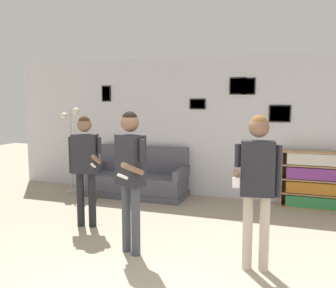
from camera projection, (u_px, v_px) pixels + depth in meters
The scene contains 8 objects.
wall_back at pixel (213, 127), 7.18m from camera, with size 8.66×0.08×2.70m.
couch at pixel (138, 180), 7.37m from camera, with size 1.95×0.80×0.95m.
bookshelf at pixel (313, 180), 6.48m from camera, with size 1.07×0.30×1.00m.
floor_lamp at pixel (71, 139), 7.52m from camera, with size 0.42×0.28×1.72m.
person_player_foreground_left at pixel (85, 160), 5.48m from camera, with size 0.54×0.43×1.65m.
person_player_foreground_center at pixel (130, 167), 4.50m from camera, with size 0.46×0.59×1.75m.
person_watcher_holding_cup at pixel (257, 176), 4.05m from camera, with size 0.50×0.46×1.73m.
bottle_on_floor at pixel (95, 195), 6.98m from camera, with size 0.07×0.07×0.29m.
Camera 1 is at (1.55, -2.96, 1.90)m, focal length 40.00 mm.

